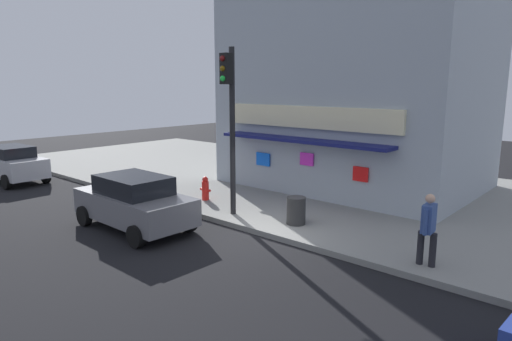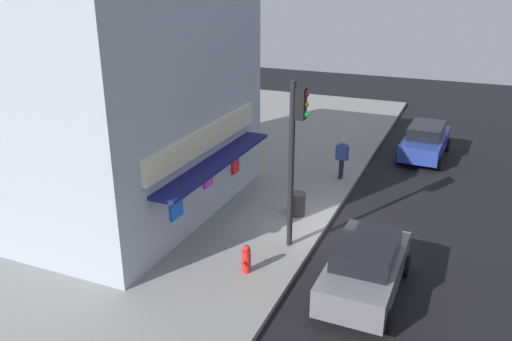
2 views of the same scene
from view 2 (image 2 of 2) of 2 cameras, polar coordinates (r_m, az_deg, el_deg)
ground_plane at (r=18.50m, az=7.69°, el=-6.54°), size 60.15×60.15×0.00m
sidewalk at (r=20.89m, az=-9.70°, el=-3.07°), size 40.10×12.98×0.17m
corner_building at (r=19.37m, az=-15.06°, el=7.17°), size 9.81×7.97×7.88m
traffic_light at (r=15.72m, az=4.31°, el=2.86°), size 0.32×0.58×5.40m
fire_hydrant at (r=15.46m, az=-1.06°, el=-9.70°), size 0.50×0.26×0.89m
trash_can at (r=18.97m, az=4.57°, el=-3.69°), size 0.59×0.59×0.85m
pedestrian at (r=22.43m, az=9.44°, el=1.53°), size 0.46×0.59×1.75m
parked_car_blue at (r=26.49m, az=18.13°, el=3.14°), size 4.52×2.21×1.66m
parked_car_grey at (r=14.90m, az=11.93°, el=-10.33°), size 4.18×2.11×1.68m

